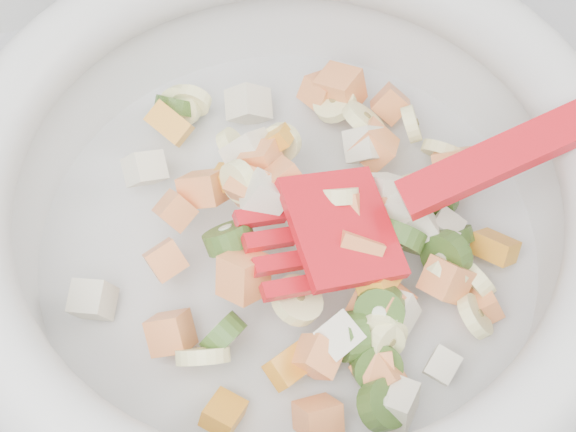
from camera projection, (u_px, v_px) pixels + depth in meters
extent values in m
cylinder|color=silver|center=(288.00, 250.00, 0.51)|extent=(0.30, 0.30, 0.02)
torus|color=silver|center=(288.00, 185.00, 0.45)|extent=(0.36, 0.36, 0.04)
cylinder|color=#FDFFAA|center=(180.00, 106.00, 0.54)|extent=(0.03, 0.03, 0.03)
cylinder|color=#FDFFAA|center=(203.00, 356.00, 0.45)|extent=(0.04, 0.02, 0.04)
cylinder|color=#FDFFAA|center=(192.00, 100.00, 0.54)|extent=(0.03, 0.02, 0.03)
cylinder|color=#FDFFAA|center=(297.00, 300.00, 0.45)|extent=(0.03, 0.03, 0.02)
cylinder|color=#FDFFAA|center=(475.00, 316.00, 0.46)|extent=(0.03, 0.03, 0.03)
cylinder|color=#FDFFAA|center=(281.00, 143.00, 0.50)|extent=(0.03, 0.03, 0.03)
cylinder|color=#FDFFAA|center=(477.00, 281.00, 0.48)|extent=(0.02, 0.03, 0.03)
cylinder|color=#FDFFAA|center=(387.00, 339.00, 0.45)|extent=(0.03, 0.02, 0.02)
cylinder|color=#FDFFAA|center=(239.00, 181.00, 0.47)|extent=(0.02, 0.03, 0.02)
cylinder|color=#FDFFAA|center=(233.00, 146.00, 0.51)|extent=(0.02, 0.03, 0.03)
cylinder|color=#FDFFAA|center=(378.00, 337.00, 0.45)|extent=(0.04, 0.03, 0.03)
cylinder|color=#FDFFAA|center=(447.00, 273.00, 0.47)|extent=(0.03, 0.03, 0.03)
cylinder|color=#FDFFAA|center=(364.00, 120.00, 0.52)|extent=(0.03, 0.03, 0.03)
cylinder|color=#FDFFAA|center=(338.00, 196.00, 0.47)|extent=(0.03, 0.02, 0.03)
cylinder|color=#FDFFAA|center=(444.00, 152.00, 0.53)|extent=(0.04, 0.03, 0.03)
cylinder|color=#FDFFAA|center=(422.00, 180.00, 0.51)|extent=(0.03, 0.03, 0.03)
cylinder|color=#FDFFAA|center=(335.00, 103.00, 0.54)|extent=(0.03, 0.03, 0.02)
cylinder|color=#FDFFAA|center=(411.00, 124.00, 0.53)|extent=(0.02, 0.03, 0.03)
cube|color=#F0844B|center=(204.00, 189.00, 0.49)|extent=(0.03, 0.03, 0.03)
cube|color=#F0844B|center=(253.00, 190.00, 0.48)|extent=(0.03, 0.03, 0.03)
cube|color=#F0844B|center=(175.00, 211.00, 0.48)|extent=(0.03, 0.03, 0.03)
cube|color=#F0844B|center=(374.00, 145.00, 0.52)|extent=(0.03, 0.03, 0.03)
cube|color=#F0844B|center=(171.00, 333.00, 0.46)|extent=(0.03, 0.03, 0.03)
cube|color=#F0844B|center=(166.00, 260.00, 0.47)|extent=(0.02, 0.03, 0.02)
cube|color=#F0844B|center=(244.00, 275.00, 0.45)|extent=(0.03, 0.03, 0.03)
cube|color=#F0844B|center=(378.00, 372.00, 0.45)|extent=(0.03, 0.03, 0.02)
cube|color=#F0844B|center=(261.00, 159.00, 0.49)|extent=(0.03, 0.03, 0.03)
cube|color=#F0844B|center=(381.00, 305.00, 0.46)|extent=(0.04, 0.03, 0.04)
cube|color=#F0844B|center=(453.00, 167.00, 0.52)|extent=(0.03, 0.03, 0.03)
cube|color=#F0844B|center=(340.00, 89.00, 0.54)|extent=(0.03, 0.04, 0.03)
cube|color=#F0844B|center=(320.00, 91.00, 0.55)|extent=(0.03, 0.03, 0.02)
cube|color=#F0844B|center=(390.00, 104.00, 0.54)|extent=(0.03, 0.03, 0.03)
cube|color=#F0844B|center=(318.00, 416.00, 0.44)|extent=(0.03, 0.03, 0.03)
cube|color=#F0844B|center=(284.00, 184.00, 0.47)|extent=(0.03, 0.03, 0.03)
cube|color=#F0844B|center=(375.00, 218.00, 0.48)|extent=(0.03, 0.03, 0.03)
cube|color=#F0844B|center=(446.00, 280.00, 0.47)|extent=(0.03, 0.03, 0.03)
cube|color=#F0844B|center=(347.00, 215.00, 0.47)|extent=(0.03, 0.03, 0.03)
cube|color=#F0844B|center=(355.00, 251.00, 0.46)|extent=(0.03, 0.04, 0.03)
cube|color=#F0844B|center=(317.00, 357.00, 0.45)|extent=(0.03, 0.03, 0.03)
cube|color=#F0844B|center=(480.00, 306.00, 0.48)|extent=(0.02, 0.02, 0.03)
cube|color=#F0844B|center=(378.00, 366.00, 0.45)|extent=(0.02, 0.03, 0.03)
cylinder|color=#62A236|center=(438.00, 200.00, 0.50)|extent=(0.03, 0.03, 0.03)
cylinder|color=#62A236|center=(380.00, 309.00, 0.45)|extent=(0.03, 0.04, 0.03)
cylinder|color=#62A236|center=(349.00, 220.00, 0.47)|extent=(0.03, 0.03, 0.03)
cylinder|color=#62A236|center=(223.00, 335.00, 0.45)|extent=(0.04, 0.02, 0.03)
cylinder|color=#62A236|center=(229.00, 238.00, 0.46)|extent=(0.04, 0.03, 0.04)
cylinder|color=#62A236|center=(401.00, 236.00, 0.47)|extent=(0.03, 0.03, 0.03)
cylinder|color=#62A236|center=(446.00, 256.00, 0.48)|extent=(0.03, 0.04, 0.04)
cylinder|color=#62A236|center=(351.00, 336.00, 0.45)|extent=(0.02, 0.04, 0.04)
cylinder|color=#62A236|center=(382.00, 405.00, 0.44)|extent=(0.03, 0.03, 0.02)
cylinder|color=#62A236|center=(376.00, 366.00, 0.45)|extent=(0.03, 0.03, 0.03)
cylinder|color=#62A236|center=(177.00, 106.00, 0.54)|extent=(0.04, 0.03, 0.04)
cylinder|color=#62A236|center=(454.00, 237.00, 0.49)|extent=(0.03, 0.02, 0.03)
cube|color=beige|center=(93.00, 300.00, 0.47)|extent=(0.03, 0.03, 0.03)
cube|color=beige|center=(397.00, 405.00, 0.45)|extent=(0.03, 0.03, 0.03)
cube|color=beige|center=(398.00, 311.00, 0.46)|extent=(0.03, 0.03, 0.02)
cube|color=beige|center=(251.00, 156.00, 0.50)|extent=(0.03, 0.03, 0.04)
cube|color=beige|center=(249.00, 104.00, 0.54)|extent=(0.03, 0.03, 0.03)
cube|color=beige|center=(405.00, 224.00, 0.48)|extent=(0.03, 0.03, 0.02)
cube|color=beige|center=(417.00, 224.00, 0.48)|extent=(0.03, 0.02, 0.03)
cube|color=beige|center=(444.00, 230.00, 0.49)|extent=(0.03, 0.02, 0.02)
cube|color=beige|center=(403.00, 210.00, 0.48)|extent=(0.03, 0.03, 0.03)
cube|color=beige|center=(265.00, 196.00, 0.47)|extent=(0.03, 0.03, 0.03)
cube|color=beige|center=(442.00, 365.00, 0.46)|extent=(0.02, 0.03, 0.02)
cube|color=beige|center=(365.00, 145.00, 0.51)|extent=(0.03, 0.03, 0.03)
cube|color=beige|center=(384.00, 193.00, 0.49)|extent=(0.03, 0.03, 0.03)
cube|color=beige|center=(145.00, 169.00, 0.51)|extent=(0.03, 0.03, 0.03)
cube|color=beige|center=(340.00, 336.00, 0.45)|extent=(0.03, 0.03, 0.03)
cube|color=orange|center=(236.00, 178.00, 0.49)|extent=(0.03, 0.03, 0.02)
cube|color=orange|center=(291.00, 365.00, 0.45)|extent=(0.03, 0.03, 0.02)
cube|color=orange|center=(224.00, 413.00, 0.44)|extent=(0.03, 0.03, 0.02)
cube|color=orange|center=(169.00, 124.00, 0.53)|extent=(0.03, 0.03, 0.02)
cube|color=orange|center=(270.00, 144.00, 0.50)|extent=(0.03, 0.02, 0.03)
cube|color=orange|center=(379.00, 282.00, 0.46)|extent=(0.03, 0.03, 0.03)
cube|color=orange|center=(495.00, 247.00, 0.49)|extent=(0.03, 0.03, 0.03)
cube|color=red|center=(342.00, 228.00, 0.46)|extent=(0.06, 0.07, 0.03)
cube|color=red|center=(260.00, 217.00, 0.46)|extent=(0.03, 0.01, 0.01)
cube|color=red|center=(269.00, 240.00, 0.46)|extent=(0.03, 0.01, 0.01)
cube|color=red|center=(278.00, 264.00, 0.45)|extent=(0.03, 0.01, 0.01)
cube|color=red|center=(288.00, 288.00, 0.44)|extent=(0.03, 0.01, 0.01)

